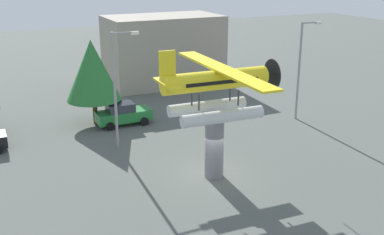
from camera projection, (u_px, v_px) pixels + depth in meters
name	position (u px, v px, depth m)	size (l,w,h in m)	color
ground_plane	(214.00, 176.00, 27.51)	(140.00, 140.00, 0.00)	#515651
display_pedestal	(214.00, 147.00, 26.93)	(1.10, 1.10, 3.67)	slate
floatplane_monument	(217.00, 88.00, 25.87)	(6.95, 10.44, 4.00)	silver
car_mid_green	(123.00, 114.00, 35.99)	(4.20, 2.02, 1.76)	#237A38
streetlight_primary	(117.00, 82.00, 30.46)	(1.84, 0.28, 7.82)	gray
streetlight_secondary	(302.00, 64.00, 36.31)	(1.84, 0.28, 7.72)	gray
storefront_building	(163.00, 50.00, 47.62)	(11.40, 6.41, 6.91)	#9E9384
tree_east	(92.00, 70.00, 35.28)	(4.16, 4.16, 6.54)	brown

